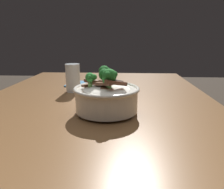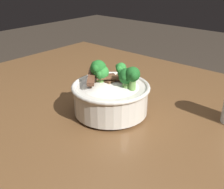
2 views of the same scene
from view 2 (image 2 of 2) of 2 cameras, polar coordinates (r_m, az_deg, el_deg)
name	(u,v)px [view 2 (image 2 of 2)]	position (r m, az deg, el deg)	size (l,w,h in m)	color
dining_table	(143,150)	(0.87, 6.54, -11.30)	(1.54, 0.99, 0.78)	brown
rice_bowl	(111,94)	(0.78, -0.22, 0.18)	(0.22, 0.22, 0.16)	silver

